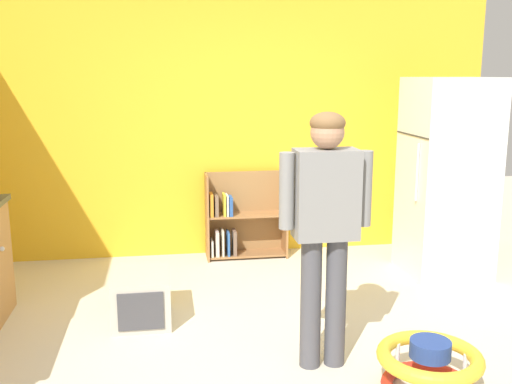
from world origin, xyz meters
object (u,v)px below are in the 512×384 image
baby_walker (429,367)px  bookshelf (240,220)px  refrigerator (447,178)px  standing_person (325,218)px  pet_carrier (142,297)px

baby_walker → bookshelf: bearing=105.1°
refrigerator → bookshelf: 2.01m
standing_person → pet_carrier: bearing=142.7°
baby_walker → pet_carrier: size_ratio=1.09×
baby_walker → pet_carrier: 2.11m
standing_person → pet_carrier: 1.64m
bookshelf → standing_person: (0.22, -2.31, 0.59)m
standing_person → refrigerator: bearing=44.5°
refrigerator → standing_person: bearing=-135.5°
baby_walker → pet_carrier: (-1.66, 1.29, 0.02)m
standing_person → baby_walker: (0.52, -0.42, -0.80)m
bookshelf → standing_person: bearing=-84.6°
refrigerator → bookshelf: size_ratio=2.09×
baby_walker → pet_carrier: bearing=142.2°
pet_carrier → baby_walker: bearing=-37.8°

